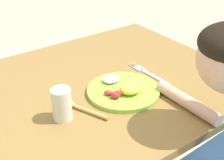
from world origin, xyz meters
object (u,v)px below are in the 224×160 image
fork (148,73)px  spoon (78,107)px  drinking_cup (62,104)px  plate (123,90)px

fork → spoon: spoon is taller
spoon → drinking_cup: size_ratio=1.69×
fork → plate: bearing=105.9°
fork → drinking_cup: (-0.40, -0.06, 0.05)m
fork → spoon: size_ratio=1.21×
fork → spoon: 0.34m
plate → spoon: plate is taller
plate → fork: bearing=18.0°
fork → spoon: bearing=95.2°
drinking_cup → spoon: bearing=13.6°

